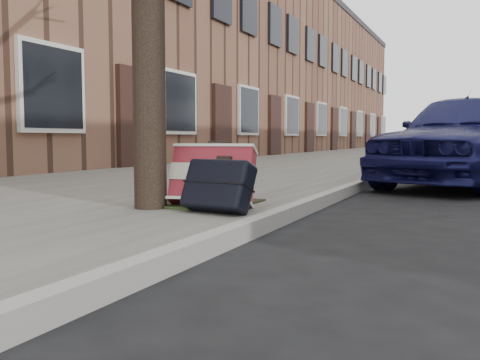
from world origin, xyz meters
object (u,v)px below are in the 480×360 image
at_px(suitcase_red, 213,176).
at_px(suitcase_navy, 218,185).
at_px(car_near_front, 471,138).
at_px(car_near_mid, 475,139).

relative_size(suitcase_red, suitcase_navy, 1.22).
bearing_deg(suitcase_navy, car_near_front, 78.66).
xyz_separation_m(suitcase_navy, car_near_mid, (1.65, 14.77, 0.33)).
relative_size(suitcase_navy, car_near_front, 0.14).
bearing_deg(car_near_front, car_near_mid, 108.41).
xyz_separation_m(suitcase_red, car_near_front, (1.88, 4.38, 0.31)).
distance_m(suitcase_red, suitcase_navy, 0.35).
height_order(suitcase_red, suitcase_navy, suitcase_red).
bearing_deg(car_near_front, suitcase_red, -95.13).
distance_m(suitcase_red, car_near_front, 4.77).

